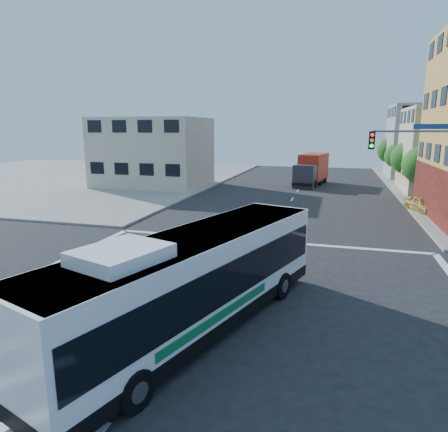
# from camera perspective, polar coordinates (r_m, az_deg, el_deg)

# --- Properties ---
(ground) EXTENTS (120.00, 120.00, 0.00)m
(ground) POSITION_cam_1_polar(r_m,az_deg,el_deg) (15.85, -0.30, -12.75)
(ground) COLOR black
(ground) RESTS_ON ground
(sidewalk_nw) EXTENTS (50.00, 50.00, 0.15)m
(sidewalk_nw) POSITION_cam_1_polar(r_m,az_deg,el_deg) (62.79, -22.91, 5.28)
(sidewalk_nw) COLOR gray
(sidewalk_nw) RESTS_ON ground
(building_east_far) EXTENTS (12.06, 10.06, 10.00)m
(building_east_far) POSITION_cam_1_polar(r_m,az_deg,el_deg) (63.16, 27.95, 9.36)
(building_east_far) COLOR #969691
(building_east_far) RESTS_ON ground
(building_west) EXTENTS (12.06, 10.06, 8.00)m
(building_west) POSITION_cam_1_polar(r_m,az_deg,el_deg) (48.62, -10.05, 8.94)
(building_west) COLOR beige
(building_west) RESTS_ON ground
(signal_mast_ne) EXTENTS (7.91, 1.13, 8.07)m
(signal_mast_ne) POSITION_cam_1_polar(r_m,az_deg,el_deg) (25.01, 27.66, 6.95)
(signal_mast_ne) COLOR slate
(signal_mast_ne) RESTS_ON ground
(street_tree_a) EXTENTS (3.60, 3.60, 5.53)m
(street_tree_a) POSITION_cam_1_polar(r_m,az_deg,el_deg) (42.59, 26.57, 6.82)
(street_tree_a) COLOR #352313
(street_tree_a) RESTS_ON ground
(street_tree_b) EXTENTS (3.80, 3.80, 5.79)m
(street_tree_b) POSITION_cam_1_polar(r_m,az_deg,el_deg) (50.44, 24.94, 7.82)
(street_tree_b) COLOR #352313
(street_tree_b) RESTS_ON ground
(street_tree_c) EXTENTS (3.40, 3.40, 5.29)m
(street_tree_c) POSITION_cam_1_polar(r_m,az_deg,el_deg) (58.36, 23.71, 8.10)
(street_tree_c) COLOR #352313
(street_tree_c) RESTS_ON ground
(street_tree_d) EXTENTS (4.00, 4.00, 6.03)m
(street_tree_d) POSITION_cam_1_polar(r_m,az_deg,el_deg) (66.27, 22.82, 8.92)
(street_tree_d) COLOR #352313
(street_tree_d) RESTS_ON ground
(transit_bus) EXTENTS (6.48, 12.70, 3.70)m
(transit_bus) POSITION_cam_1_polar(r_m,az_deg,el_deg) (13.46, -4.09, -9.09)
(transit_bus) COLOR black
(transit_bus) RESTS_ON ground
(box_truck) EXTENTS (3.82, 8.60, 3.74)m
(box_truck) POSITION_cam_1_polar(r_m,az_deg,el_deg) (49.99, 12.38, 6.41)
(box_truck) COLOR #29292F
(box_truck) RESTS_ON ground
(parked_car) EXTENTS (2.67, 4.18, 1.33)m
(parked_car) POSITION_cam_1_polar(r_m,az_deg,el_deg) (36.57, 26.50, 1.49)
(parked_car) COLOR gold
(parked_car) RESTS_ON ground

